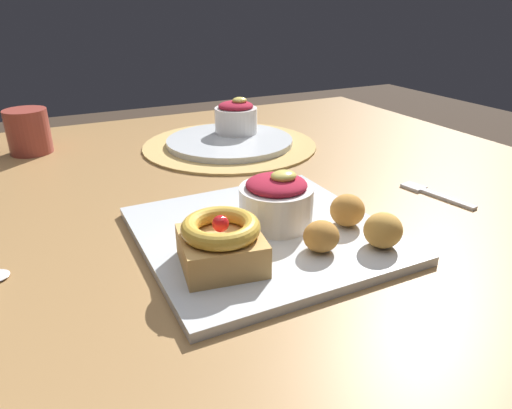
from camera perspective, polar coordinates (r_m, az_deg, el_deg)
dining_table at (r=0.77m, az=-8.26°, el=-4.90°), size 1.40×1.11×0.73m
woven_placemat at (r=0.99m, az=-3.23°, el=7.26°), size 0.36×0.36×0.00m
front_plate at (r=0.61m, az=0.84°, el=-3.63°), size 0.30×0.30×0.01m
cake_slice at (r=0.52m, az=-4.28°, el=-4.66°), size 0.10×0.10×0.06m
berry_ramekin at (r=0.61m, az=2.50°, el=0.46°), size 0.10×0.10×0.07m
fritter_front at (r=0.55m, az=7.98°, el=-3.87°), size 0.04×0.04×0.04m
fritter_middle at (r=0.58m, az=15.28°, el=-3.06°), size 0.05×0.05×0.04m
fritter_back at (r=0.70m, az=2.49°, el=2.15°), size 0.04×0.03×0.03m
fritter_extra at (r=0.62m, az=11.11°, el=-0.68°), size 0.05×0.04×0.04m
back_plate at (r=0.98m, az=-3.24°, el=7.73°), size 0.26×0.26×0.01m
back_ramekin at (r=1.02m, az=-2.46°, el=10.64°), size 0.09×0.09×0.08m
fork at (r=0.79m, az=20.73°, el=1.28°), size 0.04×0.13×0.00m
coffee_mug at (r=1.04m, az=-26.09°, el=8.04°), size 0.08×0.08×0.09m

